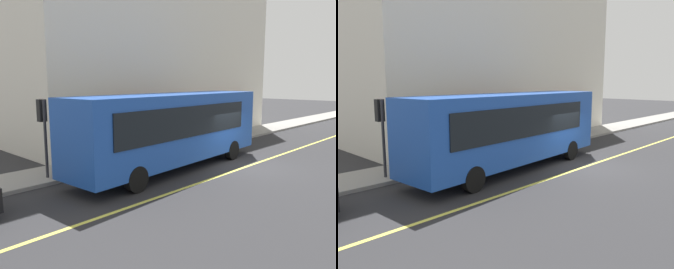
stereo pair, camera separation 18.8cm
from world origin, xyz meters
The scene contains 7 objects.
ground centered at (0.00, 0.00, 0.00)m, with size 120.00×120.00×0.00m, color #28282B.
sidewalk centered at (0.00, 5.36, 0.07)m, with size 80.00×2.60×0.15m, color gray.
lane_centre_stripe centered at (0.00, 0.00, 0.00)m, with size 36.00×0.16×0.01m, color #D8D14C.
storefront_building centered at (3.58, 11.47, 7.66)m, with size 20.34×10.25×15.33m.
bus centered at (-2.79, 2.30, 1.99)m, with size 11.25×3.14×3.50m.
traffic_light centered at (-7.80, 4.90, 2.53)m, with size 0.30×0.52×3.20m.
pedestrian_at_corner centered at (6.38, 4.94, 1.08)m, with size 0.34×0.34×1.56m.
Camera 1 is at (-14.40, -8.28, 4.09)m, focal length 36.79 mm.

